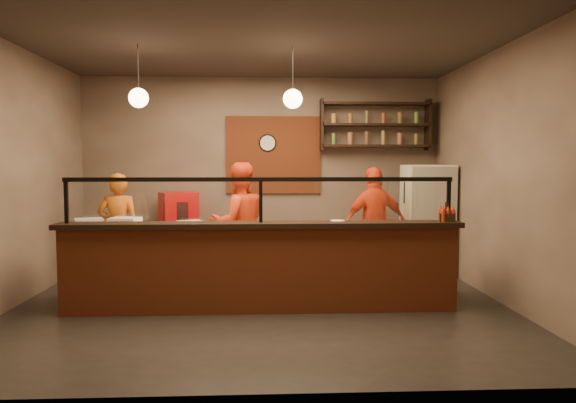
{
  "coord_description": "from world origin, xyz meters",
  "views": [
    {
      "loc": [
        0.04,
        -6.25,
        1.72
      ],
      "look_at": [
        0.34,
        0.3,
        1.26
      ],
      "focal_mm": 32.0,
      "sensor_mm": 36.0,
      "label": 1
    }
  ],
  "objects_px": {
    "condiment_caddy": "(447,217)",
    "cook_left": "(119,229)",
    "cook_right": "(375,224)",
    "fridge": "(427,220)",
    "wall_clock": "(268,143)",
    "cook_mid": "(239,224)",
    "pepper_mill": "(447,212)",
    "red_cooler": "(179,232)",
    "pizza_dough": "(262,229)"
  },
  "relations": [
    {
      "from": "condiment_caddy",
      "to": "cook_left",
      "type": "bearing_deg",
      "value": 160.91
    },
    {
      "from": "cook_right",
      "to": "fridge",
      "type": "distance_m",
      "value": 0.97
    },
    {
      "from": "wall_clock",
      "to": "cook_right",
      "type": "xyz_separation_m",
      "value": [
        1.6,
        -1.15,
        -1.25
      ]
    },
    {
      "from": "cook_right",
      "to": "condiment_caddy",
      "type": "distance_m",
      "value": 1.71
    },
    {
      "from": "wall_clock",
      "to": "fridge",
      "type": "xyz_separation_m",
      "value": [
        2.5,
        -0.79,
        -1.23
      ]
    },
    {
      "from": "cook_mid",
      "to": "pepper_mill",
      "type": "xyz_separation_m",
      "value": [
        2.52,
        -1.45,
        0.29
      ]
    },
    {
      "from": "cook_left",
      "to": "fridge",
      "type": "relative_size",
      "value": 0.93
    },
    {
      "from": "wall_clock",
      "to": "fridge",
      "type": "distance_m",
      "value": 2.9
    },
    {
      "from": "wall_clock",
      "to": "red_cooler",
      "type": "relative_size",
      "value": 0.23
    },
    {
      "from": "fridge",
      "to": "red_cooler",
      "type": "xyz_separation_m",
      "value": [
        -3.96,
        0.48,
        -0.22
      ]
    },
    {
      "from": "cook_right",
      "to": "red_cooler",
      "type": "bearing_deg",
      "value": -28.06
    },
    {
      "from": "pepper_mill",
      "to": "condiment_caddy",
      "type": "bearing_deg",
      "value": 90.0
    },
    {
      "from": "cook_left",
      "to": "red_cooler",
      "type": "height_order",
      "value": "cook_left"
    },
    {
      "from": "cook_mid",
      "to": "cook_right",
      "type": "distance_m",
      "value": 2.02
    },
    {
      "from": "red_cooler",
      "to": "fridge",
      "type": "bearing_deg",
      "value": -30.42
    },
    {
      "from": "cook_mid",
      "to": "condiment_caddy",
      "type": "bearing_deg",
      "value": 131.44
    },
    {
      "from": "condiment_caddy",
      "to": "cook_right",
      "type": "bearing_deg",
      "value": 107.3
    },
    {
      "from": "cook_left",
      "to": "fridge",
      "type": "height_order",
      "value": "fridge"
    },
    {
      "from": "cook_left",
      "to": "condiment_caddy",
      "type": "distance_m",
      "value": 4.51
    },
    {
      "from": "cook_left",
      "to": "pizza_dough",
      "type": "xyz_separation_m",
      "value": [
        2.06,
        -0.87,
        0.1
      ]
    },
    {
      "from": "wall_clock",
      "to": "cook_right",
      "type": "relative_size",
      "value": 0.18
    },
    {
      "from": "wall_clock",
      "to": "cook_left",
      "type": "height_order",
      "value": "wall_clock"
    },
    {
      "from": "cook_right",
      "to": "fridge",
      "type": "relative_size",
      "value": 0.98
    },
    {
      "from": "cook_left",
      "to": "pepper_mill",
      "type": "xyz_separation_m",
      "value": [
        4.25,
        -1.47,
        0.37
      ]
    },
    {
      "from": "red_cooler",
      "to": "cook_mid",
      "type": "bearing_deg",
      "value": -67.41
    },
    {
      "from": "cook_left",
      "to": "cook_mid",
      "type": "height_order",
      "value": "cook_mid"
    },
    {
      "from": "pizza_dough",
      "to": "cook_right",
      "type": "bearing_deg",
      "value": 31.12
    },
    {
      "from": "wall_clock",
      "to": "pepper_mill",
      "type": "bearing_deg",
      "value": -52.78
    },
    {
      "from": "cook_left",
      "to": "pizza_dough",
      "type": "relative_size",
      "value": 2.99
    },
    {
      "from": "cook_mid",
      "to": "fridge",
      "type": "distance_m",
      "value": 2.97
    },
    {
      "from": "red_cooler",
      "to": "condiment_caddy",
      "type": "xyz_separation_m",
      "value": [
        3.56,
        -2.45,
        0.47
      ]
    },
    {
      "from": "condiment_caddy",
      "to": "wall_clock",
      "type": "bearing_deg",
      "value": 127.22
    },
    {
      "from": "cook_right",
      "to": "red_cooler",
      "type": "distance_m",
      "value": 3.17
    },
    {
      "from": "cook_left",
      "to": "red_cooler",
      "type": "bearing_deg",
      "value": -127.96
    },
    {
      "from": "cook_right",
      "to": "cook_left",
      "type": "bearing_deg",
      "value": -10.49
    },
    {
      "from": "cook_right",
      "to": "fridge",
      "type": "xyz_separation_m",
      "value": [
        0.9,
        0.35,
        0.02
      ]
    },
    {
      "from": "fridge",
      "to": "cook_right",
      "type": "bearing_deg",
      "value": -156.34
    },
    {
      "from": "condiment_caddy",
      "to": "red_cooler",
      "type": "bearing_deg",
      "value": 145.4
    },
    {
      "from": "cook_mid",
      "to": "wall_clock",
      "type": "bearing_deg",
      "value": -126.39
    },
    {
      "from": "wall_clock",
      "to": "cook_left",
      "type": "distance_m",
      "value": 2.82
    },
    {
      "from": "pepper_mill",
      "to": "cook_left",
      "type": "bearing_deg",
      "value": 160.91
    },
    {
      "from": "fridge",
      "to": "pizza_dough",
      "type": "relative_size",
      "value": 3.2
    },
    {
      "from": "cook_mid",
      "to": "red_cooler",
      "type": "relative_size",
      "value": 1.37
    },
    {
      "from": "red_cooler",
      "to": "pizza_dough",
      "type": "height_order",
      "value": "red_cooler"
    },
    {
      "from": "cook_right",
      "to": "condiment_caddy",
      "type": "relative_size",
      "value": 9.47
    },
    {
      "from": "cook_right",
      "to": "condiment_caddy",
      "type": "height_order",
      "value": "cook_right"
    },
    {
      "from": "cook_right",
      "to": "red_cooler",
      "type": "xyz_separation_m",
      "value": [
        -3.05,
        0.84,
        -0.21
      ]
    },
    {
      "from": "cook_mid",
      "to": "red_cooler",
      "type": "xyz_separation_m",
      "value": [
        -1.04,
        1.0,
        -0.24
      ]
    },
    {
      "from": "red_cooler",
      "to": "condiment_caddy",
      "type": "height_order",
      "value": "red_cooler"
    },
    {
      "from": "pizza_dough",
      "to": "fridge",
      "type": "bearing_deg",
      "value": 27.93
    }
  ]
}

